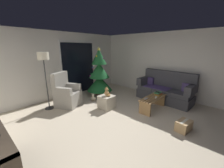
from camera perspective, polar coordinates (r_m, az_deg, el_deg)
ground_plane at (r=3.77m, az=3.88°, el=-15.69°), size 7.00×7.00×0.00m
wall_back at (r=5.71m, az=-20.78°, el=7.27°), size 5.72×0.12×2.50m
wall_right at (r=5.81m, az=22.22°, el=7.25°), size 0.12×6.00×2.50m
patio_door_frame at (r=6.06m, az=-13.66°, el=6.78°), size 1.60×0.02×2.20m
patio_door_glass at (r=6.06m, az=-13.53°, el=6.30°), size 1.50×0.02×2.10m
couch at (r=5.42m, az=21.11°, el=-2.37°), size 0.88×1.98×1.08m
coffee_table at (r=4.54m, az=16.56°, el=-6.92°), size 1.10×0.40×0.41m
remote_silver at (r=4.29m, az=13.96°, el=-5.87°), size 0.16×0.06×0.02m
remote_white at (r=4.47m, az=17.76°, el=-5.29°), size 0.16×0.08×0.02m
book_stack at (r=4.75m, az=18.61°, el=-3.76°), size 0.25×0.19×0.09m
cell_phone at (r=4.72m, az=18.41°, el=-3.23°), size 0.10×0.16×0.01m
christmas_tree at (r=5.54m, az=-5.27°, el=3.86°), size 1.02×1.02×1.93m
armchair at (r=4.86m, az=-18.29°, el=-4.02°), size 0.92×0.92×1.13m
floor_lamp at (r=4.61m, az=-26.46°, el=8.26°), size 0.32×0.32×1.78m
ottoman at (r=4.49m, az=-2.24°, el=-7.44°), size 0.44×0.44×0.42m
teddy_bear_honey at (r=4.37m, az=-2.14°, el=-3.44°), size 0.21×0.22×0.29m
teddy_bear_cream_by_tree at (r=5.15m, az=-7.80°, el=-5.65°), size 0.21×0.21×0.29m
cardboard_box_taped_mid_floor at (r=3.81m, az=27.62°, el=-15.07°), size 0.43×0.32×0.25m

